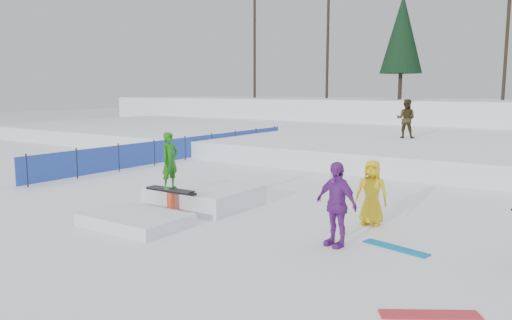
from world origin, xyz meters
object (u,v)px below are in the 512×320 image
Objects in this scene: spectator_yellow at (372,193)px; jib_rail_feature at (186,200)px; walker_olive at (406,119)px; spectator_purple at (336,204)px; safety_fence at (185,148)px.

spectator_yellow is 4.76m from jib_rail_feature.
walker_olive is 15.67m from spectator_purple.
jib_rail_feature is at bearing 78.95° from walker_olive.
jib_rail_feature is at bearing -169.60° from spectator_purple.
jib_rail_feature is at bearing -171.21° from spectator_yellow.
walker_olive is 1.09× the size of spectator_purple.
spectator_purple is (3.45, -15.26, -0.88)m from walker_olive.
spectator_purple reaches higher than spectator_yellow.
spectator_purple is 1.13× the size of spectator_yellow.
safety_fence is 13.38m from spectator_purple.
spectator_yellow is 0.35× the size of jib_rail_feature.
safety_fence is at bearing 162.14° from spectator_purple.
spectator_purple is (11.00, -7.61, 0.32)m from safety_fence.
safety_fence is 12.37m from spectator_yellow.
safety_fence is at bearing 38.45° from walker_olive.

